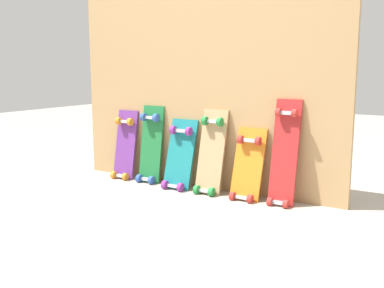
% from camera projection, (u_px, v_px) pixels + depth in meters
% --- Properties ---
extents(ground_plane, '(12.00, 12.00, 0.00)m').
position_uv_depth(ground_plane, '(197.00, 188.00, 3.35)').
color(ground_plane, '#A89E8E').
extents(plywood_wall_panel, '(2.12, 0.04, 1.59)m').
position_uv_depth(plywood_wall_panel, '(202.00, 78.00, 3.27)').
color(plywood_wall_panel, tan).
rests_on(plywood_wall_panel, ground).
extents(skateboard_purple, '(0.19, 0.17, 0.60)m').
position_uv_depth(skateboard_purple, '(125.00, 149.00, 3.63)').
color(skateboard_purple, '#6B338C').
rests_on(skateboard_purple, ground).
extents(skateboard_green, '(0.19, 0.16, 0.65)m').
position_uv_depth(skateboard_green, '(150.00, 148.00, 3.50)').
color(skateboard_green, '#1E7238').
rests_on(skateboard_green, ground).
extents(skateboard_teal, '(0.22, 0.22, 0.56)m').
position_uv_depth(skateboard_teal, '(179.00, 159.00, 3.33)').
color(skateboard_teal, '#197A7F').
rests_on(skateboard_teal, ground).
extents(skateboard_natural, '(0.19, 0.21, 0.65)m').
position_uv_depth(skateboard_natural, '(211.00, 156.00, 3.20)').
color(skateboard_natural, tan).
rests_on(skateboard_natural, ground).
extents(skateboard_orange, '(0.21, 0.21, 0.54)m').
position_uv_depth(skateboard_orange, '(247.00, 169.00, 3.06)').
color(skateboard_orange, orange).
rests_on(skateboard_orange, ground).
extents(skateboard_red, '(0.17, 0.19, 0.74)m').
position_uv_depth(skateboard_red, '(284.00, 158.00, 2.93)').
color(skateboard_red, '#B22626').
rests_on(skateboard_red, ground).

